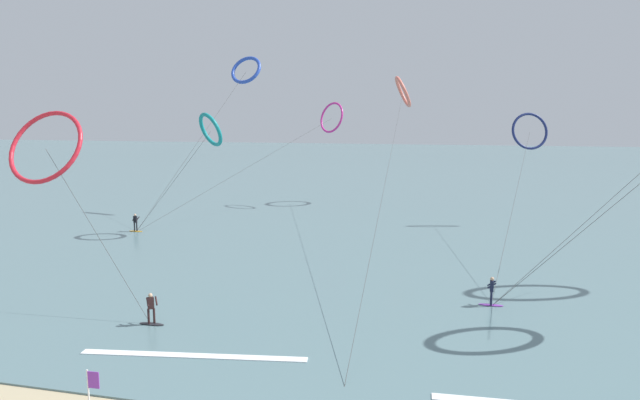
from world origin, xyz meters
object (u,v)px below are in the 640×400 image
object	(u,v)px
kite_crimson	(46,147)
surfer_violet	(491,293)
surfer_charcoal	(151,311)
beach_flag	(91,391)
surfer_amber	(136,224)
kite_navy	(530,131)
kite_magenta	(331,118)
kite_cobalt	(246,70)
kite_teal	(210,130)
kite_coral	(403,92)

from	to	relation	value
kite_crimson	surfer_violet	bearing A→B (deg)	10.23
surfer_charcoal	beach_flag	world-z (taller)	beach_flag
surfer_amber	beach_flag	distance (m)	34.97
surfer_charcoal	beach_flag	xyz separation A→B (m)	(3.27, -9.47, 0.76)
surfer_charcoal	kite_navy	size ratio (longest dim) A/B	0.06
surfer_charcoal	kite_magenta	bearing A→B (deg)	-127.83
kite_crimson	kite_navy	bearing A→B (deg)	45.84
kite_navy	kite_cobalt	world-z (taller)	kite_cobalt
surfer_amber	kite_magenta	size ratio (longest dim) A/B	0.08
surfer_amber	kite_crimson	xyz separation A→B (m)	(5.78, -18.12, 8.32)
kite_magenta	kite_teal	size ratio (longest dim) A/B	1.90
surfer_violet	kite_coral	bearing A→B (deg)	14.26
kite_crimson	kite_coral	world-z (taller)	kite_coral
kite_magenta	kite_coral	bearing A→B (deg)	66.63
surfer_amber	kite_teal	size ratio (longest dim) A/B	0.15
kite_navy	surfer_charcoal	bearing A→B (deg)	-144.26
kite_coral	kite_cobalt	bearing A→B (deg)	110.68
surfer_amber	kite_magenta	distance (m)	26.59
kite_teal	beach_flag	size ratio (longest dim) A/B	4.80
kite_navy	kite_crimson	bearing A→B (deg)	-155.31
surfer_amber	surfer_charcoal	bearing A→B (deg)	132.70
surfer_violet	surfer_amber	distance (m)	34.34
kite_crimson	kite_cobalt	xyz separation A→B (m)	(0.36, 32.00, 6.89)
surfer_violet	kite_magenta	distance (m)	38.87
surfer_charcoal	kite_cobalt	bearing A→B (deg)	-114.18
kite_teal	kite_cobalt	world-z (taller)	kite_cobalt
kite_cobalt	kite_navy	bearing A→B (deg)	7.02
surfer_violet	kite_navy	bearing A→B (deg)	-9.10
kite_cobalt	kite_crimson	bearing A→B (deg)	-81.35
kite_magenta	kite_coral	xyz separation A→B (m)	(8.10, 4.90, 3.18)
surfer_amber	beach_flag	bearing A→B (deg)	128.61
kite_navy	kite_cobalt	size ratio (longest dim) A/B	1.57
surfer_charcoal	kite_crimson	size ratio (longest dim) A/B	0.15
surfer_violet	surfer_amber	xyz separation A→B (m)	(-31.43, 13.82, 0.00)
kite_coral	beach_flag	size ratio (longest dim) A/B	22.39
kite_teal	kite_crimson	bearing A→B (deg)	122.45
kite_coral	beach_flag	xyz separation A→B (m)	(-5.64, -55.20, -12.33)
surfer_amber	kite_crimson	world-z (taller)	kite_crimson
kite_cobalt	beach_flag	size ratio (longest dim) A/B	7.52
kite_coral	kite_crimson	bearing A→B (deg)	145.94
kite_crimson	kite_magenta	bearing A→B (deg)	77.51
surfer_amber	kite_cobalt	bearing A→B (deg)	-104.59
surfer_amber	kite_navy	bearing A→B (deg)	-151.57
kite_cobalt	kite_coral	size ratio (longest dim) A/B	0.34
surfer_charcoal	kite_teal	xyz separation A→B (m)	(-6.34, 21.92, 8.87)
surfer_charcoal	surfer_violet	bearing A→B (deg)	165.55
surfer_charcoal	kite_navy	bearing A→B (deg)	-160.52
kite_navy	surfer_violet	bearing A→B (deg)	-121.14
kite_magenta	surfer_violet	bearing A→B (deg)	-28.11
kite_crimson	kite_teal	size ratio (longest dim) A/B	1.00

